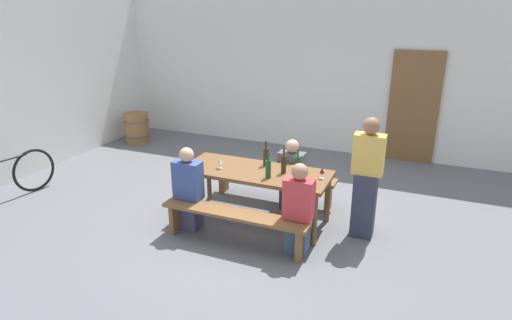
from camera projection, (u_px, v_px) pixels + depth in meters
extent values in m
plane|color=slate|center=(256.00, 220.00, 6.08)|extent=(24.00, 24.00, 0.00)
cube|color=silver|center=(324.00, 72.00, 8.61)|extent=(14.00, 0.20, 3.20)
cube|color=silver|center=(8.00, 85.00, 7.15)|extent=(0.20, 7.48, 3.20)
cube|color=brown|center=(413.00, 108.00, 8.03)|extent=(0.90, 0.06, 2.10)
cube|color=brown|center=(256.00, 172.00, 5.83)|extent=(2.02, 0.82, 0.05)
cylinder|color=brown|center=(185.00, 196.00, 5.99)|extent=(0.07, 0.07, 0.70)
cylinder|color=brown|center=(314.00, 220.00, 5.32)|extent=(0.07, 0.07, 0.70)
cylinder|color=brown|center=(209.00, 179.00, 6.60)|extent=(0.07, 0.07, 0.70)
cylinder|color=brown|center=(328.00, 198.00, 5.92)|extent=(0.07, 0.07, 0.70)
cube|color=brown|center=(234.00, 214.00, 5.32)|extent=(1.92, 0.30, 0.04)
cube|color=brown|center=(176.00, 217.00, 5.70)|extent=(0.06, 0.24, 0.41)
cube|color=brown|center=(300.00, 243.00, 5.08)|extent=(0.06, 0.24, 0.41)
cube|color=brown|center=(274.00, 174.00, 6.55)|extent=(1.92, 0.30, 0.04)
cube|color=brown|center=(224.00, 180.00, 6.93)|extent=(0.06, 0.24, 0.41)
cube|color=brown|center=(328.00, 197.00, 6.31)|extent=(0.06, 0.24, 0.41)
cylinder|color=#332814|center=(266.00, 157.00, 5.97)|extent=(0.08, 0.08, 0.25)
cylinder|color=#332814|center=(266.00, 145.00, 5.92)|extent=(0.03, 0.03, 0.09)
cylinder|color=black|center=(266.00, 142.00, 5.90)|extent=(0.03, 0.03, 0.01)
cylinder|color=#332814|center=(284.00, 164.00, 5.69)|extent=(0.07, 0.07, 0.24)
cylinder|color=#332814|center=(284.00, 152.00, 5.63)|extent=(0.02, 0.02, 0.10)
cylinder|color=black|center=(284.00, 148.00, 5.62)|extent=(0.03, 0.03, 0.01)
cylinder|color=#194723|center=(268.00, 169.00, 5.54)|extent=(0.07, 0.07, 0.24)
cylinder|color=#194723|center=(268.00, 157.00, 5.48)|extent=(0.02, 0.02, 0.08)
cylinder|color=black|center=(268.00, 154.00, 5.47)|extent=(0.03, 0.03, 0.01)
cylinder|color=#194723|center=(297.00, 165.00, 5.66)|extent=(0.07, 0.07, 0.24)
cylinder|color=#194723|center=(298.00, 154.00, 5.61)|extent=(0.03, 0.03, 0.09)
cylinder|color=black|center=(298.00, 150.00, 5.59)|extent=(0.03, 0.03, 0.01)
cylinder|color=silver|center=(322.00, 178.00, 5.54)|extent=(0.06, 0.06, 0.01)
cylinder|color=silver|center=(322.00, 176.00, 5.53)|extent=(0.01, 0.01, 0.07)
cone|color=maroon|center=(322.00, 170.00, 5.51)|extent=(0.06, 0.06, 0.08)
cylinder|color=silver|center=(220.00, 168.00, 5.89)|extent=(0.06, 0.06, 0.01)
cylinder|color=silver|center=(220.00, 166.00, 5.88)|extent=(0.01, 0.01, 0.06)
cone|color=beige|center=(220.00, 161.00, 5.85)|extent=(0.07, 0.07, 0.08)
cube|color=#3F3C59|center=(190.00, 213.00, 5.78)|extent=(0.28, 0.24, 0.45)
cube|color=#384C8C|center=(188.00, 180.00, 5.62)|extent=(0.37, 0.20, 0.51)
sphere|color=tan|center=(186.00, 155.00, 5.50)|extent=(0.19, 0.19, 0.19)
cube|color=#3F546D|center=(297.00, 235.00, 5.23)|extent=(0.27, 0.24, 0.45)
cube|color=#C6383D|center=(299.00, 199.00, 5.07)|extent=(0.35, 0.20, 0.50)
sphere|color=#A87A5B|center=(300.00, 172.00, 4.95)|extent=(0.20, 0.20, 0.20)
cube|color=#2B434B|center=(291.00, 194.00, 6.37)|extent=(0.29, 0.24, 0.45)
cube|color=#4C515B|center=(292.00, 166.00, 6.22)|extent=(0.38, 0.20, 0.42)
sphere|color=tan|center=(292.00, 146.00, 6.11)|extent=(0.19, 0.19, 0.19)
cube|color=#313349|center=(364.00, 205.00, 5.53)|extent=(0.28, 0.24, 0.87)
cube|color=gold|center=(369.00, 154.00, 5.30)|extent=(0.38, 0.20, 0.51)
sphere|color=#846047|center=(371.00, 126.00, 5.17)|extent=(0.21, 0.21, 0.21)
cylinder|color=olive|center=(137.00, 128.00, 9.42)|extent=(0.53, 0.53, 0.65)
torus|color=#4C4C51|center=(136.00, 120.00, 9.36)|extent=(0.56, 0.56, 0.02)
torus|color=#4C4C51|center=(137.00, 135.00, 9.48)|extent=(0.56, 0.56, 0.02)
torus|color=black|center=(34.00, 170.00, 6.92)|extent=(0.16, 0.70, 0.70)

